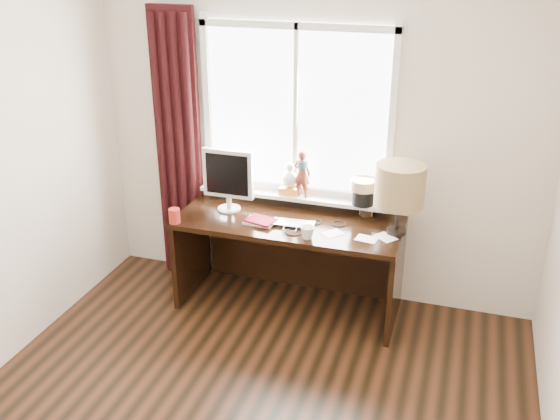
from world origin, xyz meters
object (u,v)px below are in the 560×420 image
(red_cup, at_px, (174,216))
(table_lamp, at_px, (400,186))
(desk, at_px, (292,244))
(monitor, at_px, (228,176))
(laptop, at_px, (294,224))
(mug, at_px, (308,232))

(red_cup, height_order, table_lamp, table_lamp)
(desk, relative_size, table_lamp, 3.27)
(desk, bearing_deg, monitor, -174.49)
(laptop, height_order, mug, mug)
(monitor, bearing_deg, table_lamp, -1.12)
(mug, height_order, table_lamp, table_lamp)
(red_cup, bearing_deg, table_lamp, 11.40)
(mug, bearing_deg, red_cup, -177.53)
(red_cup, distance_m, desk, 0.94)
(laptop, height_order, table_lamp, table_lamp)
(mug, height_order, monitor, monitor)
(laptop, height_order, desk, laptop)
(mug, distance_m, monitor, 0.81)
(table_lamp, bearing_deg, red_cup, -168.60)
(mug, xyz_separation_m, desk, (-0.21, 0.35, -0.29))
(table_lamp, bearing_deg, mug, -154.53)
(monitor, bearing_deg, mug, -22.94)
(laptop, xyz_separation_m, table_lamp, (0.74, 0.10, 0.35))
(laptop, bearing_deg, table_lamp, 4.01)
(monitor, relative_size, table_lamp, 0.94)
(table_lamp, bearing_deg, desk, 174.70)
(monitor, height_order, table_lamp, table_lamp)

